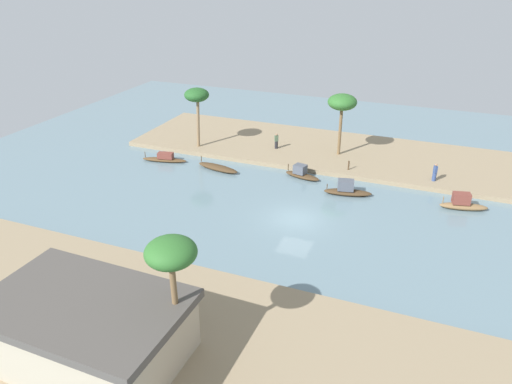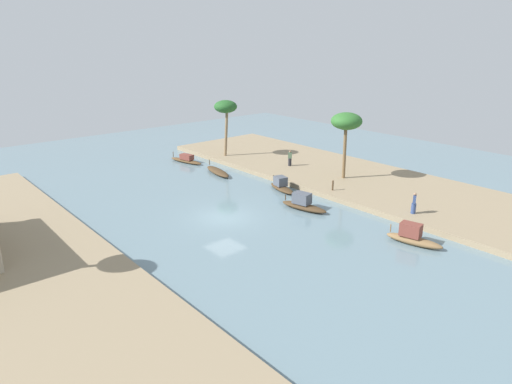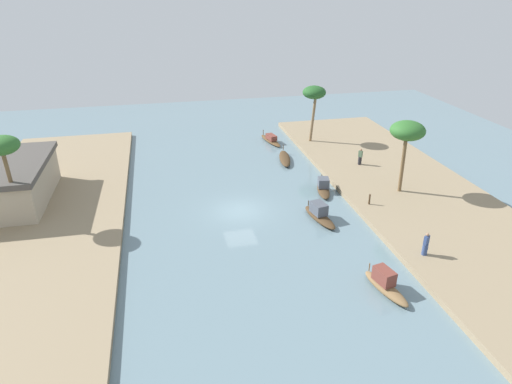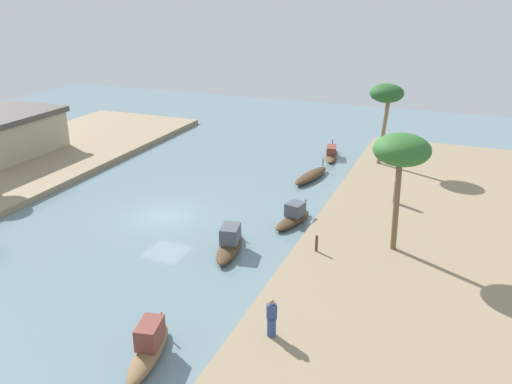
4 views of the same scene
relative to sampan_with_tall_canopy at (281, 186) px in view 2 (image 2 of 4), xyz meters
name	(u,v)px [view 2 (image 2 of 4)]	position (x,y,z in m)	size (l,w,h in m)	color
river_water	(225,217)	(-1.89, 7.68, -0.42)	(72.79, 72.79, 0.00)	slate
riverbank_left	(350,178)	(-1.89, -7.20, -0.20)	(43.04, 11.88, 0.43)	#937F60
riverbank_right	(9,278)	(-1.89, 22.56, -0.20)	(43.04, 11.88, 0.43)	#937F60
sampan_with_tall_canopy	(281,186)	(0.00, 0.00, 0.00)	(3.57, 1.74, 1.22)	#47331E
sampan_with_red_awning	(303,204)	(-4.62, 2.02, 0.05)	(4.13, 1.84, 1.35)	#47331E
sampan_near_left_bank	(413,237)	(-13.72, 1.21, 0.08)	(3.81, 1.69, 1.41)	brown
sampan_downstream_large	(186,160)	(13.68, 1.22, -0.10)	(4.58, 1.83, 0.92)	brown
sampan_open_hull	(218,172)	(7.87, 1.24, -0.17)	(4.56, 1.86, 1.04)	#47331E
person_on_near_bank	(414,205)	(-11.27, -2.79, 0.70)	(0.48, 0.48, 1.61)	#33477A
person_by_mooring	(290,159)	(4.34, -5.28, 0.69)	(0.47, 0.47, 1.60)	#232328
mooring_post	(333,185)	(-3.77, -2.46, 0.44)	(0.14, 0.14, 0.86)	#4C3823
palm_tree_left_near	(346,122)	(-2.00, -6.02, 5.23)	(2.80, 2.80, 6.09)	brown
palm_tree_left_far	(226,108)	(12.09, -3.05, 5.25)	(2.48, 2.48, 6.07)	#7F6647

